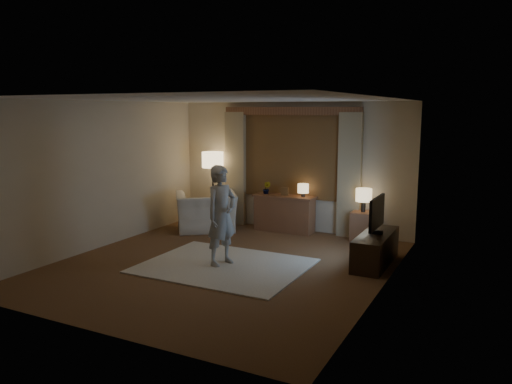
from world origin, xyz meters
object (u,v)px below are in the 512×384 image
Objects in this scene: tv_stand at (375,249)px; person at (222,215)px; sideboard at (284,214)px; side_table at (363,226)px; armchair at (206,212)px.

person reaches higher than tv_stand.
person is at bearing -89.39° from sideboard.
side_table is (1.63, -0.05, -0.07)m from sideboard.
sideboard is 2.59m from tv_stand.
tv_stand is at bearing -32.12° from sideboard.
armchair is 0.75× the size of person.
armchair reaches higher than sideboard.
tv_stand is (2.19, -1.37, -0.10)m from sideboard.
armchair is at bearing -155.47° from sideboard.
tv_stand is at bearing -67.00° from side_table.
person is at bearing 91.89° from armchair.
person is (-2.16, -1.15, 0.56)m from tv_stand.
side_table is (3.08, 0.61, -0.11)m from armchair.
side_table is 0.35× the size of person.
side_table is at bearing 113.00° from tv_stand.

